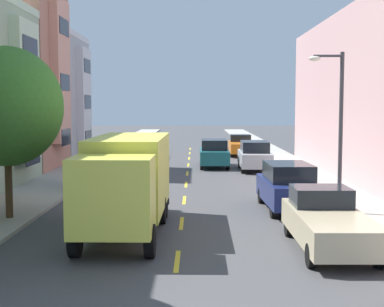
% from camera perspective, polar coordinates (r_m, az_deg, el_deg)
% --- Properties ---
extents(ground_plane, '(160.00, 160.00, 0.00)m').
position_cam_1_polar(ground_plane, '(38.45, -0.41, -1.48)').
color(ground_plane, '#424244').
extents(sidewalk_left, '(3.20, 120.00, 0.14)m').
position_cam_1_polar(sidewalk_left, '(37.24, -11.45, -1.68)').
color(sidewalk_left, '#A39E93').
rests_on(sidewalk_left, ground_plane).
extents(sidewalk_right, '(3.20, 120.00, 0.14)m').
position_cam_1_polar(sidewalk_right, '(37.05, 10.60, -1.70)').
color(sidewalk_right, '#A39E93').
rests_on(sidewalk_right, ground_plane).
extents(lane_centerline_dashes, '(0.14, 47.20, 0.01)m').
position_cam_1_polar(lane_centerline_dashes, '(32.99, -0.54, -2.55)').
color(lane_centerline_dashes, yellow).
rests_on(lane_centerline_dashes, ground_plane).
extents(townhouse_fifth_dove_grey, '(11.50, 7.58, 9.93)m').
position_cam_1_polar(townhouse_fifth_dove_grey, '(47.50, -17.57, 5.27)').
color(townhouse_fifth_dove_grey, '#A8A8AD').
rests_on(townhouse_fifth_dove_grey, ground_plane).
extents(street_tree_second, '(4.11, 4.11, 6.31)m').
position_cam_1_polar(street_tree_second, '(21.65, -18.30, 4.54)').
color(street_tree_second, '#47331E').
rests_on(street_tree_second, sidewalk_left).
extents(street_lamp, '(1.35, 0.28, 6.18)m').
position_cam_1_polar(street_lamp, '(22.30, 14.47, 3.38)').
color(street_lamp, '#38383D').
rests_on(street_lamp, sidewalk_right).
extents(delivery_box_truck, '(2.49, 7.85, 3.21)m').
position_cam_1_polar(delivery_box_truck, '(19.05, -6.60, -2.50)').
color(delivery_box_truck, '#D8D84C').
rests_on(delivery_box_truck, ground_plane).
extents(parked_suv_navy, '(2.09, 4.86, 1.93)m').
position_cam_1_polar(parked_suv_navy, '(23.39, 9.72, -3.29)').
color(parked_suv_navy, navy).
rests_on(parked_suv_navy, ground_plane).
extents(parked_wagon_black, '(1.93, 4.74, 1.50)m').
position_cam_1_polar(parked_wagon_black, '(52.92, -4.85, 1.13)').
color(parked_wagon_black, black).
rests_on(parked_wagon_black, ground_plane).
extents(parked_suv_silver, '(2.03, 4.83, 1.93)m').
position_cam_1_polar(parked_suv_silver, '(37.17, 6.36, -0.21)').
color(parked_suv_silver, '#B2B5BA').
rests_on(parked_suv_silver, ground_plane).
extents(parked_wagon_burgundy, '(1.92, 4.74, 1.50)m').
position_cam_1_polar(parked_wagon_burgundy, '(29.43, -8.98, -1.95)').
color(parked_wagon_burgundy, maroon).
rests_on(parked_wagon_burgundy, ground_plane).
extents(parked_pickup_champagne, '(2.00, 5.30, 1.73)m').
position_cam_1_polar(parked_pickup_champagne, '(17.40, 13.60, -6.73)').
color(parked_pickup_champagne, tan).
rests_on(parked_pickup_champagne, ground_plane).
extents(parked_pickup_orange, '(2.07, 5.33, 1.73)m').
position_cam_1_polar(parked_pickup_orange, '(48.27, 5.00, 0.79)').
color(parked_pickup_orange, orange).
rests_on(parked_pickup_orange, ground_plane).
extents(moving_teal_sedan, '(1.95, 4.80, 1.93)m').
position_cam_1_polar(moving_teal_sedan, '(38.94, 2.25, 0.05)').
color(moving_teal_sedan, '#195B60').
rests_on(moving_teal_sedan, ground_plane).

